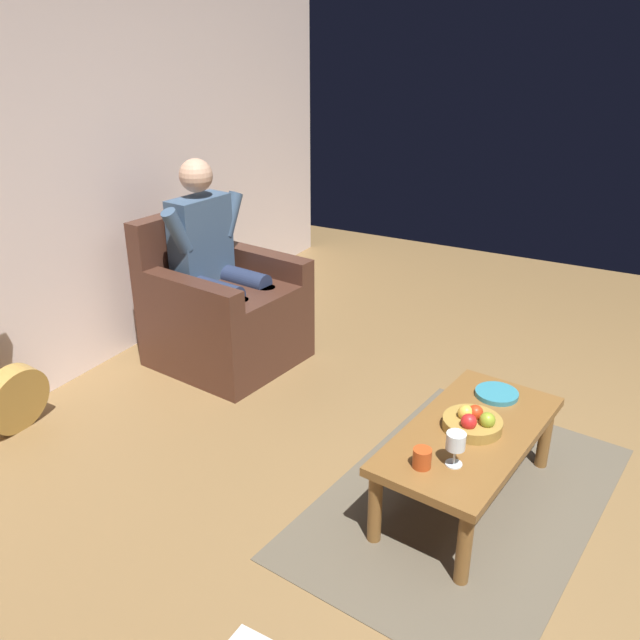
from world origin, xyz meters
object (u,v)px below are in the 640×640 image
object	(u,v)px
wine_glass_near	(456,443)
candle_jar	(422,458)
armchair	(222,312)
decorative_dish	(497,394)
fruit_bowl	(473,422)
person_seated	(215,257)
guitar	(13,393)
coffee_table	(470,441)

from	to	relation	value
wine_glass_near	candle_jar	xyz separation A→B (m)	(0.08, -0.11, -0.06)
armchair	candle_jar	xyz separation A→B (m)	(1.00, 1.72, 0.09)
armchair	candle_jar	world-z (taller)	armchair
armchair	candle_jar	distance (m)	1.99
wine_glass_near	decorative_dish	xyz separation A→B (m)	(-0.63, 0.01, -0.09)
fruit_bowl	candle_jar	world-z (taller)	fruit_bowl
person_seated	guitar	world-z (taller)	person_seated
person_seated	wine_glass_near	size ratio (longest dim) A/B	8.61
guitar	candle_jar	world-z (taller)	guitar
person_seated	guitar	size ratio (longest dim) A/B	1.29
armchair	coffee_table	world-z (taller)	armchair
person_seated	guitar	distance (m)	1.39
armchair	fruit_bowl	distance (m)	1.93
coffee_table	fruit_bowl	bearing A→B (deg)	163.00
decorative_dish	coffee_table	bearing A→B (deg)	-3.58
guitar	person_seated	bearing A→B (deg)	159.43
coffee_table	decorative_dish	xyz separation A→B (m)	(-0.35, 0.02, 0.07)
coffee_table	decorative_dish	world-z (taller)	decorative_dish
person_seated	wine_glass_near	distance (m)	2.09
wine_glass_near	candle_jar	distance (m)	0.15
armchair	person_seated	bearing A→B (deg)	-90.00
armchair	decorative_dish	xyz separation A→B (m)	(0.30, 1.84, 0.06)
coffee_table	armchair	bearing A→B (deg)	-109.49
person_seated	guitar	bearing A→B (deg)	-13.06
wine_glass_near	fruit_bowl	xyz separation A→B (m)	(-0.29, -0.01, -0.07)
armchair	guitar	world-z (taller)	guitar
fruit_bowl	guitar	bearing A→B (deg)	-75.83
armchair	fruit_bowl	world-z (taller)	armchair
person_seated	wine_glass_near	bearing A→B (deg)	71.02
armchair	guitar	xyz separation A→B (m)	(1.22, -0.49, -0.11)
wine_glass_near	armchair	bearing A→B (deg)	-116.76
guitar	wine_glass_near	bearing A→B (deg)	97.25
coffee_table	decorative_dish	bearing A→B (deg)	176.42
wine_glass_near	coffee_table	bearing A→B (deg)	-177.55
person_seated	coffee_table	bearing A→B (deg)	78.20
armchair	decorative_dish	size ratio (longest dim) A/B	4.60
person_seated	guitar	xyz separation A→B (m)	(1.22, -0.46, -0.47)
armchair	coffee_table	xyz separation A→B (m)	(0.64, 1.82, -0.01)
armchair	candle_jar	size ratio (longest dim) A/B	11.34
guitar	fruit_bowl	distance (m)	2.39
coffee_table	fruit_bowl	xyz separation A→B (m)	(-0.01, 0.00, 0.09)
armchair	wine_glass_near	distance (m)	2.05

